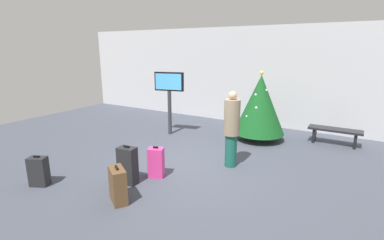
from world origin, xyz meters
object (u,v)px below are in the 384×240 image
at_px(traveller_0, 232,128).
at_px(suitcase_3, 156,162).
at_px(holiday_tree, 260,104).
at_px(suitcase_1, 128,166).
at_px(waiting_bench, 335,133).
at_px(suitcase_0, 39,171).
at_px(suitcase_2, 118,185).
at_px(flight_info_kiosk, 169,91).

relative_size(traveller_0, suitcase_3, 2.59).
height_order(holiday_tree, suitcase_1, holiday_tree).
height_order(holiday_tree, traveller_0, holiday_tree).
distance_m(waiting_bench, traveller_0, 3.63).
xyz_separation_m(holiday_tree, suitcase_0, (-2.89, -5.24, -0.80)).
distance_m(holiday_tree, suitcase_2, 5.05).
height_order(suitcase_2, suitcase_3, suitcase_3).
bearing_deg(holiday_tree, suitcase_0, -118.91).
relative_size(flight_info_kiosk, suitcase_1, 2.43).
bearing_deg(flight_info_kiosk, holiday_tree, 18.52).
relative_size(flight_info_kiosk, suitcase_2, 2.92).
bearing_deg(waiting_bench, suitcase_2, -119.05).
relative_size(suitcase_1, suitcase_2, 1.20).
distance_m(traveller_0, suitcase_3, 1.90).
bearing_deg(holiday_tree, suitcase_2, -101.97).
bearing_deg(traveller_0, flight_info_kiosk, 152.88).
relative_size(holiday_tree, traveller_0, 1.17).
height_order(traveller_0, suitcase_3, traveller_0).
xyz_separation_m(flight_info_kiosk, suitcase_1, (1.29, -3.34, -1.03)).
bearing_deg(traveller_0, suitcase_1, -127.24).
bearing_deg(traveller_0, suitcase_3, -130.22).
bearing_deg(traveller_0, suitcase_2, -113.36).
bearing_deg(waiting_bench, suitcase_1, -125.00).
bearing_deg(holiday_tree, traveller_0, -88.17).
height_order(suitcase_0, suitcase_2, suitcase_2).
bearing_deg(suitcase_1, suitcase_3, 61.28).
bearing_deg(suitcase_2, holiday_tree, 78.03).
xyz_separation_m(waiting_bench, suitcase_3, (-3.14, -4.36, -0.03)).
relative_size(waiting_bench, suitcase_2, 2.08).
distance_m(waiting_bench, suitcase_2, 6.35).
bearing_deg(suitcase_2, suitcase_3, 92.54).
distance_m(flight_info_kiosk, traveller_0, 3.14).
xyz_separation_m(holiday_tree, flight_info_kiosk, (-2.68, -0.90, 0.33)).
distance_m(holiday_tree, suitcase_1, 4.52).
height_order(traveller_0, suitcase_1, traveller_0).
bearing_deg(holiday_tree, flight_info_kiosk, -161.48).
xyz_separation_m(waiting_bench, suitcase_1, (-3.44, -4.91, 0.04)).
bearing_deg(suitcase_3, suitcase_0, -139.31).
relative_size(suitcase_0, suitcase_2, 0.94).
bearing_deg(suitcase_2, suitcase_0, -169.07).
height_order(waiting_bench, suitcase_1, suitcase_1).
relative_size(flight_info_kiosk, suitcase_0, 3.11).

